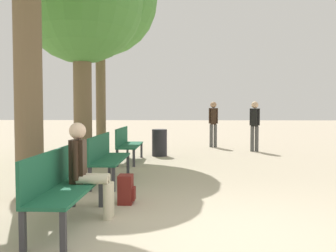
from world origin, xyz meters
TOP-DOWN VIEW (x-y plane):
  - ground_plane at (0.00, 0.00)m, footprint 80.00×80.00m
  - bench_row_0 at (-1.98, 0.18)m, footprint 0.51×1.85m
  - bench_row_1 at (-1.98, 2.95)m, footprint 0.51×1.85m
  - bench_row_2 at (-1.98, 5.72)m, footprint 0.51×1.85m
  - tree_row_1 at (-2.91, 4.71)m, footprint 3.00×3.00m
  - person_seated at (-1.74, 0.51)m, footprint 0.58×0.33m
  - backpack at (-1.33, 1.27)m, footprint 0.25×0.28m
  - pedestrian_near at (0.70, 9.60)m, footprint 0.34×0.23m
  - pedestrian_mid at (1.97, 8.27)m, footprint 0.34×0.29m
  - trash_bin at (-1.16, 6.97)m, footprint 0.46×0.46m

SIDE VIEW (x-z plane):
  - ground_plane at x=0.00m, z-range 0.00..0.00m
  - backpack at x=-1.33m, z-range 0.00..0.44m
  - trash_bin at x=-1.16m, z-range 0.00..0.81m
  - bench_row_0 at x=-1.98m, z-range 0.08..1.01m
  - bench_row_1 at x=-1.98m, z-range 0.08..1.01m
  - bench_row_2 at x=-1.98m, z-range 0.08..1.01m
  - person_seated at x=-1.74m, z-range 0.05..1.32m
  - pedestrian_mid at x=1.97m, z-range 0.12..1.81m
  - pedestrian_near at x=0.70m, z-range 0.12..1.82m
  - tree_row_1 at x=-2.91m, z-range 1.22..6.78m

